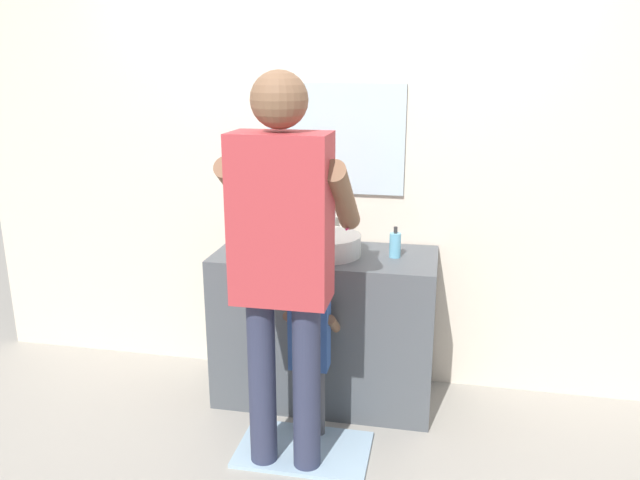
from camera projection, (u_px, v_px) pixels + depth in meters
name	position (u px, v px, depth m)	size (l,w,h in m)	color
ground_plane	(314.00, 423.00, 3.25)	(14.00, 14.00, 0.00)	#9E998E
back_wall	(336.00, 152.00, 3.46)	(4.40, 0.10, 2.70)	beige
vanity_cabinet	(325.00, 326.00, 3.42)	(1.19, 0.54, 0.85)	#4C5156
sink_basin	(325.00, 244.00, 3.27)	(0.38, 0.38, 0.11)	silver
faucet	(333.00, 229.00, 3.48)	(0.18, 0.14, 0.18)	#B7BABF
toothbrush_cup	(249.00, 241.00, 3.34)	(0.07, 0.07, 0.21)	#4C8EB2
soap_bottle	(395.00, 245.00, 3.22)	(0.06, 0.06, 0.17)	#66B2D1
bath_mat	(304.00, 449.00, 3.01)	(0.64, 0.40, 0.02)	#99B7CC
child_toddler	(310.00, 345.00, 3.02)	(0.26, 0.26, 0.84)	#47474C
adult_parent	(283.00, 244.00, 2.63)	(0.56, 0.58, 1.80)	#2D334C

